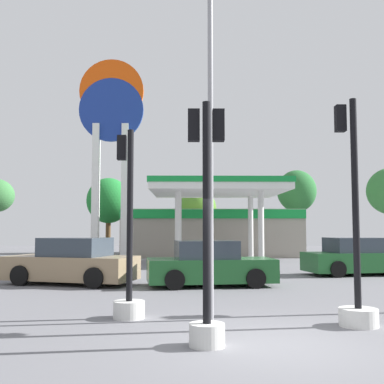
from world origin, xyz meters
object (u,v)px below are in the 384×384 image
at_px(station_pole_sign, 111,133).
at_px(tree_1, 109,201).
at_px(car_0, 210,265).
at_px(tree_3, 297,191).
at_px(car_2, 357,258).
at_px(tree_2, 198,209).
at_px(traffic_signal_2, 207,251).
at_px(traffic_signal_3, 128,266).
at_px(car_1, 72,263).
at_px(traffic_signal_0, 356,268).
at_px(corner_streetlamp, 211,105).

relative_size(station_pole_sign, tree_1, 2.03).
xyz_separation_m(station_pole_sign, car_0, (5.34, -11.54, -7.00)).
height_order(tree_1, tree_3, tree_3).
bearing_deg(car_2, tree_2, 108.76).
height_order(traffic_signal_2, tree_1, tree_1).
bearing_deg(traffic_signal_2, tree_2, 88.91).
bearing_deg(car_2, traffic_signal_3, -131.79).
relative_size(car_1, traffic_signal_2, 1.18).
distance_m(car_1, car_2, 11.85).
bearing_deg(tree_1, traffic_signal_2, -77.52).
relative_size(station_pole_sign, tree_2, 2.33).
distance_m(car_1, traffic_signal_0, 10.60).
distance_m(station_pole_sign, car_0, 14.52).
distance_m(station_pole_sign, car_2, 15.75).
relative_size(station_pole_sign, car_2, 2.60).
height_order(tree_3, corner_streetlamp, corner_streetlamp).
xyz_separation_m(traffic_signal_0, traffic_signal_3, (-4.80, 0.91, -0.03)).
bearing_deg(corner_streetlamp, tree_2, 89.21).
height_order(car_0, traffic_signal_0, traffic_signal_0).
bearing_deg(station_pole_sign, traffic_signal_3, -79.49).
bearing_deg(tree_3, traffic_signal_0, -100.98).
distance_m(traffic_signal_2, tree_3, 32.24).
bearing_deg(tree_3, station_pole_sign, -141.28).
xyz_separation_m(car_1, tree_3, (13.28, 21.85, 4.30)).
relative_size(car_2, traffic_signal_2, 1.11).
relative_size(traffic_signal_3, tree_1, 0.70).
bearing_deg(tree_2, corner_streetlamp, -90.79).
bearing_deg(tree_2, car_0, -90.29).
height_order(car_2, traffic_signal_2, traffic_signal_2).
bearing_deg(car_2, corner_streetlamp, -123.94).
bearing_deg(corner_streetlamp, car_1, 124.05).
bearing_deg(car_1, car_2, 15.52).
bearing_deg(car_0, station_pole_sign, 114.82).
bearing_deg(corner_streetlamp, tree_3, 73.29).
xyz_separation_m(car_2, corner_streetlamp, (-6.76, -10.05, 3.99)).
bearing_deg(car_0, traffic_signal_3, -110.10).
xyz_separation_m(car_1, tree_2, (5.05, 21.92, 2.83)).
bearing_deg(corner_streetlamp, traffic_signal_0, -9.35).
distance_m(traffic_signal_2, tree_2, 30.95).
distance_m(car_0, traffic_signal_0, 7.24).
bearing_deg(tree_2, station_pole_sign, -116.29).
height_order(car_1, traffic_signal_2, traffic_signal_2).
distance_m(station_pole_sign, traffic_signal_2, 21.33).
height_order(car_0, traffic_signal_2, traffic_signal_2).
relative_size(traffic_signal_3, corner_streetlamp, 0.53).
xyz_separation_m(traffic_signal_0, traffic_signal_2, (-3.15, -1.60, 0.43)).
bearing_deg(tree_2, traffic_signal_2, -91.09).
bearing_deg(station_pole_sign, corner_streetlamp, -74.11).
height_order(car_1, traffic_signal_0, traffic_signal_0).
distance_m(tree_3, corner_streetlamp, 30.00).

